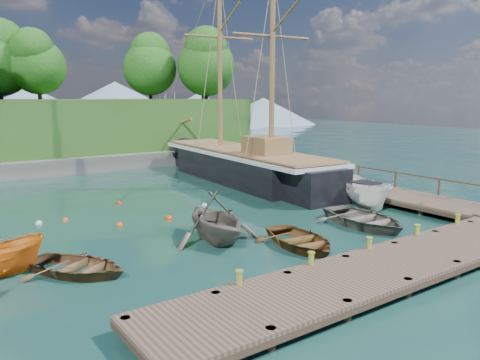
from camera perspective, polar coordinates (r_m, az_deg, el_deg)
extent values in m
plane|color=#18382D|center=(20.98, 0.93, -7.24)|extent=(160.00, 160.00, 0.00)
cube|color=#443327|center=(17.78, 18.96, -9.23)|extent=(20.00, 3.20, 0.12)
cube|color=#2E251A|center=(17.83, 18.93, -9.71)|extent=(20.00, 3.20, 0.20)
cylinder|color=#2E251A|center=(13.28, -13.72, -18.09)|extent=(0.28, 0.28, 1.10)
cube|color=#443327|center=(33.35, 9.94, 0.10)|extent=(3.20, 24.00, 0.12)
cube|color=#2E251A|center=(33.38, 9.93, -0.17)|extent=(3.20, 24.00, 0.20)
cylinder|color=#2E251A|center=(25.55, 26.59, -5.04)|extent=(0.28, 0.28, 1.10)
cylinder|color=#2E251A|center=(41.71, -2.76, 1.56)|extent=(0.28, 0.28, 1.10)
cylinder|color=#2E251A|center=(43.13, 0.16, 1.86)|extent=(0.28, 0.28, 1.10)
cylinder|color=olive|center=(14.93, -0.08, -14.69)|extent=(0.26, 0.26, 0.45)
cylinder|color=olive|center=(16.68, 8.60, -12.05)|extent=(0.26, 0.26, 0.45)
cylinder|color=olive|center=(18.76, 15.37, -9.76)|extent=(0.26, 0.26, 0.45)
cylinder|color=olive|center=(21.05, 20.66, -7.86)|extent=(0.26, 0.26, 0.45)
cylinder|color=olive|center=(23.51, 24.84, -6.29)|extent=(0.26, 0.26, 0.45)
imported|color=brown|center=(18.06, -19.17, -10.76)|extent=(4.50, 4.79, 0.81)
imported|color=#615A4F|center=(20.78, -2.96, -7.43)|extent=(4.29, 4.83, 2.34)
imported|color=brown|center=(20.11, 7.30, -8.10)|extent=(3.61, 4.58, 0.86)
imported|color=#605A50|center=(23.82, 14.86, -5.46)|extent=(3.96, 5.19, 1.01)
imported|color=white|center=(27.98, 15.01, -3.15)|extent=(3.51, 5.17, 1.87)
cube|color=black|center=(35.07, 0.44, 0.97)|extent=(5.45, 14.21, 2.90)
cube|color=black|center=(42.88, -5.84, 2.60)|extent=(2.78, 4.54, 2.61)
cube|color=black|center=(28.69, 8.78, -1.22)|extent=(3.40, 3.79, 2.75)
cube|color=silver|center=(34.87, 0.44, 3.28)|extent=(5.79, 18.58, 0.25)
cube|color=brown|center=(34.84, 0.44, 3.69)|extent=(5.36, 18.16, 0.12)
cube|color=brown|center=(32.28, 3.22, 4.23)|extent=(2.46, 3.15, 1.20)
cylinder|color=brown|center=(45.78, -7.79, 6.65)|extent=(0.70, 6.90, 1.69)
cylinder|color=brown|center=(37.91, -2.49, 15.85)|extent=(0.36, 0.36, 15.38)
cylinder|color=brown|center=(31.78, 3.97, 15.83)|extent=(0.36, 0.36, 14.15)
cylinder|color=#8C7A59|center=(43.21, -6.41, 15.54)|extent=(0.76, 10.62, 8.94)
sphere|color=silver|center=(22.46, -23.73, -6.95)|extent=(0.33, 0.33, 0.33)
sphere|color=#D34719|center=(23.85, -14.46, -5.43)|extent=(0.35, 0.35, 0.35)
sphere|color=#FA3803|center=(24.63, -8.66, -4.72)|extent=(0.35, 0.35, 0.35)
sphere|color=silver|center=(27.30, -4.35, -3.16)|extent=(0.30, 0.30, 0.30)
sphere|color=orange|center=(25.61, -20.50, -4.69)|extent=(0.29, 0.29, 0.29)
sphere|color=red|center=(28.71, -14.56, -2.80)|extent=(0.28, 0.28, 0.28)
sphere|color=silver|center=(25.45, -23.31, -4.97)|extent=(0.34, 0.34, 0.34)
cylinder|color=#382616|center=(49.96, -4.12, 10.62)|extent=(0.36, 0.36, 1.40)
sphere|color=#0F430F|center=(50.05, -4.15, 13.60)|extent=(6.00, 6.00, 6.00)
cylinder|color=#382616|center=(48.50, -23.24, 9.85)|extent=(0.36, 0.36, 1.40)
sphere|color=#0F430F|center=(48.58, -23.43, 12.55)|extent=(5.13, 5.13, 5.13)
cylinder|color=#382616|center=(50.09, -27.12, 9.55)|extent=(0.36, 0.36, 1.40)
cylinder|color=#382616|center=(50.91, -4.53, 10.60)|extent=(0.36, 0.36, 1.40)
sphere|color=#0F430F|center=(50.98, -4.56, 13.04)|extent=(4.77, 4.77, 4.77)
cylinder|color=#382616|center=(51.13, -10.85, 10.45)|extent=(0.36, 0.36, 1.40)
sphere|color=#0F430F|center=(51.21, -10.94, 13.19)|extent=(5.55, 5.55, 5.55)
cone|color=#728CA5|center=(91.89, -14.90, 8.71)|extent=(36.00, 36.00, 9.00)
cone|color=#728CA5|center=(99.58, -5.01, 8.52)|extent=(28.00, 28.00, 7.00)
cone|color=#728CA5|center=(87.86, -24.18, 7.79)|extent=(32.00, 32.00, 8.00)
cone|color=#728CA5|center=(109.08, 2.84, 8.42)|extent=(24.00, 24.00, 6.00)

